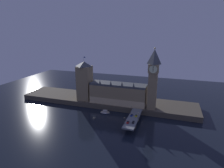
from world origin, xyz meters
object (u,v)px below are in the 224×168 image
object	(u,v)px
pedestrian_mid_walk	(138,118)
pedestrian_far_rail	(130,113)
car_southbound_lead	(133,122)
pedestrian_near_rail	(126,120)
street_lamp_near	(124,120)
street_lamp_far	(132,107)
boat_upstream	(105,112)
clock_tower	(153,77)
car_northbound_trail	(128,122)
car_northbound_lead	(132,115)
car_southbound_trail	(136,116)
street_lamp_mid	(138,115)
victoria_tower	(85,81)

from	to	relation	value
pedestrian_mid_walk	pedestrian_far_rail	distance (m)	12.51
car_southbound_lead	pedestrian_near_rail	bearing A→B (deg)	176.80
pedestrian_near_rail	street_lamp_near	world-z (taller)	street_lamp_near
street_lamp_far	boat_upstream	xyz separation A→B (m)	(-29.64, -0.43, -9.67)
clock_tower	car_northbound_trail	size ratio (longest dim) A/B	14.72
pedestrian_near_rail	boat_upstream	distance (m)	39.28
car_northbound_lead	pedestrian_far_rail	distance (m)	4.83
car_southbound_lead	boat_upstream	world-z (taller)	car_southbound_lead
car_southbound_lead	boat_upstream	distance (m)	45.03
car_southbound_trail	street_lamp_far	size ratio (longest dim) A/B	0.60
street_lamp_mid	car_southbound_lead	bearing A→B (deg)	-104.48
car_northbound_trail	street_lamp_mid	size ratio (longest dim) A/B	0.73
street_lamp_near	car_southbound_trail	bearing A→B (deg)	67.88
car_southbound_trail	victoria_tower	bearing A→B (deg)	156.41
pedestrian_mid_walk	boat_upstream	world-z (taller)	pedestrian_mid_walk
clock_tower	victoria_tower	world-z (taller)	clock_tower
pedestrian_near_rail	street_lamp_near	xyz separation A→B (m)	(-0.40, -4.52, 2.91)
clock_tower	pedestrian_near_rail	xyz separation A→B (m)	(-18.46, -41.22, -33.31)
car_southbound_lead	street_lamp_near	bearing A→B (deg)	-150.81
street_lamp_near	boat_upstream	xyz separation A→B (m)	(-29.64, 29.01, -9.32)
pedestrian_near_rail	pedestrian_mid_walk	bearing A→B (deg)	45.58
boat_upstream	pedestrian_far_rail	bearing A→B (deg)	-12.43
car_northbound_lead	car_southbound_lead	xyz separation A→B (m)	(4.67, -14.02, -0.05)
street_lamp_far	clock_tower	bearing A→B (deg)	40.85
victoria_tower	car_northbound_lead	xyz separation A→B (m)	(66.25, -31.02, -22.30)
victoria_tower	street_lamp_far	size ratio (longest dim) A/B	7.92
pedestrian_far_rail	street_lamp_far	world-z (taller)	street_lamp_far
street_lamp_near	boat_upstream	bearing A→B (deg)	135.62
pedestrian_near_rail	street_lamp_mid	bearing A→B (deg)	46.33
clock_tower	boat_upstream	world-z (taller)	clock_tower
clock_tower	street_lamp_far	world-z (taller)	clock_tower
victoria_tower	street_lamp_near	world-z (taller)	victoria_tower
street_lamp_far	boat_upstream	world-z (taller)	street_lamp_far
street_lamp_far	street_lamp_near	bearing A→B (deg)	-90.00
car_northbound_lead	car_southbound_trail	distance (m)	4.67
pedestrian_mid_walk	street_lamp_far	bearing A→B (deg)	122.30
pedestrian_far_rail	street_lamp_mid	bearing A→B (deg)	-38.22
car_northbound_lead	pedestrian_far_rail	bearing A→B (deg)	118.88
car_northbound_trail	car_southbound_lead	xyz separation A→B (m)	(4.67, 1.47, 0.01)
car_southbound_lead	street_lamp_mid	xyz separation A→B (m)	(2.73, 10.59, 3.19)
street_lamp_far	car_northbound_lead	bearing A→B (deg)	-76.39
clock_tower	street_lamp_mid	size ratio (longest dim) A/B	10.80
victoria_tower	street_lamp_far	distance (m)	69.11
pedestrian_mid_walk	street_lamp_near	xyz separation A→B (m)	(-9.73, -14.05, 3.02)
victoria_tower	car_northbound_trail	xyz separation A→B (m)	(66.25, -46.51, -22.35)
boat_upstream	car_northbound_trail	bearing A→B (deg)	-39.14
car_southbound_trail	street_lamp_mid	bearing A→B (deg)	-51.87
car_southbound_lead	car_northbound_trail	bearing A→B (deg)	-162.51
pedestrian_far_rail	street_lamp_mid	distance (m)	12.73
clock_tower	street_lamp_far	size ratio (longest dim) A/B	9.82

